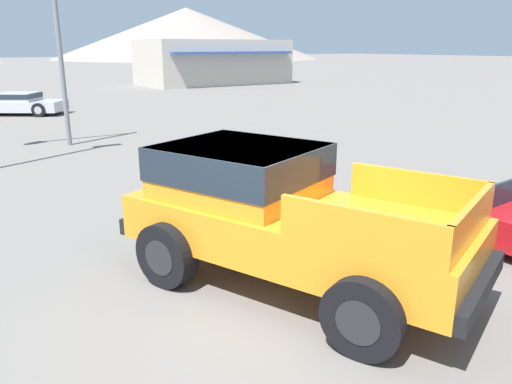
{
  "coord_description": "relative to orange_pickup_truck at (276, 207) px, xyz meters",
  "views": [
    {
      "loc": [
        -3.75,
        -5.4,
        3.3
      ],
      "look_at": [
        0.35,
        0.71,
        1.14
      ],
      "focal_mm": 35.0,
      "sensor_mm": 36.0,
      "label": 1
    }
  ],
  "objects": [
    {
      "name": "distant_mountain_range",
      "position": [
        13.69,
        118.17,
        5.41
      ],
      "size": [
        146.73,
        72.61,
        13.56
      ],
      "color": "gray",
      "rests_on": "ground_plane"
    },
    {
      "name": "parked_car_silver",
      "position": [
        0.24,
        21.91,
        -0.54
      ],
      "size": [
        4.38,
        3.86,
        1.08
      ],
      "rotation": [
        0.0,
        0.0,
        4.09
      ],
      "color": "#B7BABF",
      "rests_on": "ground_plane"
    },
    {
      "name": "ground_plane",
      "position": [
        -0.23,
        -0.02,
        -1.1
      ],
      "size": [
        320.0,
        320.0,
        0.0
      ],
      "primitive_type": "plane",
      "color": "slate"
    },
    {
      "name": "orange_pickup_truck",
      "position": [
        0.0,
        0.0,
        0.0
      ],
      "size": [
        3.7,
        5.43,
        1.93
      ],
      "rotation": [
        0.0,
        0.0,
        0.37
      ],
      "color": "orange",
      "rests_on": "ground_plane"
    },
    {
      "name": "storefront_building",
      "position": [
        18.51,
        34.85,
        0.81
      ],
      "size": [
        12.7,
        7.33,
        3.81
      ],
      "color": "#BCB2A3",
      "rests_on": "ground_plane"
    },
    {
      "name": "traffic_light_main",
      "position": [
        -1.35,
        12.36,
        2.75
      ],
      "size": [
        3.9,
        0.38,
        5.48
      ],
      "rotation": [
        0.0,
        0.0,
        3.14
      ],
      "color": "slate",
      "rests_on": "ground_plane"
    }
  ]
}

